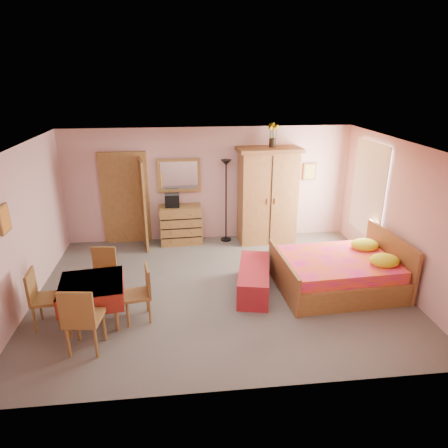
{
  "coord_description": "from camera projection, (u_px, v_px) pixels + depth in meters",
  "views": [
    {
      "loc": [
        -0.65,
        -6.37,
        3.67
      ],
      "look_at": [
        0.1,
        0.3,
        1.15
      ],
      "focal_mm": 32.0,
      "sensor_mm": 36.0,
      "label": 1
    }
  ],
  "objects": [
    {
      "name": "floor",
      "position": [
        220.0,
        289.0,
        7.28
      ],
      "size": [
        6.5,
        6.5,
        0.0
      ],
      "primitive_type": "plane",
      "color": "#635F58",
      "rests_on": "ground"
    },
    {
      "name": "ceiling",
      "position": [
        220.0,
        146.0,
        6.37
      ],
      "size": [
        6.5,
        6.5,
        0.0
      ],
      "primitive_type": "plane",
      "rotation": [
        3.14,
        0.0,
        0.0
      ],
      "color": "brown",
      "rests_on": "wall_back"
    },
    {
      "name": "wall_back",
      "position": [
        209.0,
        185.0,
        9.15
      ],
      "size": [
        6.5,
        0.1,
        2.6
      ],
      "primitive_type": "cube",
      "color": "#D29B98",
      "rests_on": "floor"
    },
    {
      "name": "wall_front",
      "position": [
        243.0,
        299.0,
        4.5
      ],
      "size": [
        6.5,
        0.1,
        2.6
      ],
      "primitive_type": "cube",
      "color": "#D29B98",
      "rests_on": "floor"
    },
    {
      "name": "wall_left",
      "position": [
        22.0,
        230.0,
        6.49
      ],
      "size": [
        0.1,
        5.0,
        2.6
      ],
      "primitive_type": "cube",
      "color": "#D29B98",
      "rests_on": "floor"
    },
    {
      "name": "wall_right",
      "position": [
        400.0,
        215.0,
        7.16
      ],
      "size": [
        0.1,
        5.0,
        2.6
      ],
      "primitive_type": "cube",
      "color": "#D29B98",
      "rests_on": "floor"
    },
    {
      "name": "doorway",
      "position": [
        126.0,
        199.0,
        9.02
      ],
      "size": [
        1.06,
        0.12,
        2.15
      ],
      "primitive_type": "cube",
      "color": "#9E6B35",
      "rests_on": "floor"
    },
    {
      "name": "window",
      "position": [
        369.0,
        189.0,
        8.22
      ],
      "size": [
        0.08,
        1.4,
        1.95
      ],
      "primitive_type": "cube",
      "color": "white",
      "rests_on": "wall_right"
    },
    {
      "name": "picture_left",
      "position": [
        4.0,
        219.0,
        5.79
      ],
      "size": [
        0.04,
        0.32,
        0.42
      ],
      "primitive_type": "cube",
      "color": "orange",
      "rests_on": "wall_left"
    },
    {
      "name": "picture_back",
      "position": [
        310.0,
        172.0,
        9.28
      ],
      "size": [
        0.3,
        0.04,
        0.4
      ],
      "primitive_type": "cube",
      "color": "#D8BF59",
      "rests_on": "wall_back"
    },
    {
      "name": "chest_of_drawers",
      "position": [
        181.0,
        225.0,
        9.13
      ],
      "size": [
        0.96,
        0.51,
        0.89
      ],
      "primitive_type": "cube",
      "rotation": [
        0.0,
        0.0,
        0.04
      ],
      "color": "olive",
      "rests_on": "floor"
    },
    {
      "name": "wall_mirror",
      "position": [
        179.0,
        175.0,
        8.94
      ],
      "size": [
        0.96,
        0.05,
        0.76
      ],
      "primitive_type": "cube",
      "rotation": [
        0.0,
        0.0,
        0.0
      ],
      "color": "silver",
      "rests_on": "wall_back"
    },
    {
      "name": "stereo",
      "position": [
        172.0,
        201.0,
        8.9
      ],
      "size": [
        0.32,
        0.24,
        0.29
      ],
      "primitive_type": "cube",
      "rotation": [
        0.0,
        0.0,
        -0.02
      ],
      "color": "black",
      "rests_on": "chest_of_drawers"
    },
    {
      "name": "floor_lamp",
      "position": [
        226.0,
        201.0,
        9.1
      ],
      "size": [
        0.28,
        0.28,
        1.91
      ],
      "primitive_type": "cube",
      "rotation": [
        0.0,
        0.0,
        -0.15
      ],
      "color": "black",
      "rests_on": "floor"
    },
    {
      "name": "wardrobe",
      "position": [
        267.0,
        196.0,
        9.05
      ],
      "size": [
        1.43,
        0.8,
        2.18
      ],
      "primitive_type": "cube",
      "rotation": [
        0.0,
        0.0,
        0.06
      ],
      "color": "#A36A37",
      "rests_on": "floor"
    },
    {
      "name": "sunflower_vase",
      "position": [
        273.0,
        135.0,
        8.64
      ],
      "size": [
        0.22,
        0.22,
        0.53
      ],
      "primitive_type": "cube",
      "rotation": [
        0.0,
        0.0,
        -0.04
      ],
      "color": "yellow",
      "rests_on": "wardrobe"
    },
    {
      "name": "bed",
      "position": [
        337.0,
        264.0,
        7.15
      ],
      "size": [
        2.21,
        1.78,
        0.98
      ],
      "primitive_type": "cube",
      "rotation": [
        0.0,
        0.0,
        0.06
      ],
      "color": "#E9167F",
      "rests_on": "floor"
    },
    {
      "name": "bench",
      "position": [
        254.0,
        279.0,
        7.14
      ],
      "size": [
        0.81,
        1.49,
        0.47
      ],
      "primitive_type": "cube",
      "rotation": [
        0.0,
        0.0,
        -0.21
      ],
      "color": "maroon",
      "rests_on": "floor"
    },
    {
      "name": "dining_table",
      "position": [
        93.0,
        302.0,
        6.22
      ],
      "size": [
        1.06,
        1.06,
        0.69
      ],
      "primitive_type": "cube",
      "rotation": [
        0.0,
        0.0,
        0.13
      ],
      "color": "maroon",
      "rests_on": "floor"
    },
    {
      "name": "chair_south",
      "position": [
        84.0,
        317.0,
        5.52
      ],
      "size": [
        0.52,
        0.52,
        1.03
      ],
      "primitive_type": "cube",
      "rotation": [
        0.0,
        0.0,
        -0.13
      ],
      "color": "olive",
      "rests_on": "floor"
    },
    {
      "name": "chair_north",
      "position": [
        103.0,
        276.0,
        6.8
      ],
      "size": [
        0.45,
        0.45,
        0.91
      ],
      "primitive_type": "cube",
      "rotation": [
        0.0,
        0.0,
        3.03
      ],
      "color": "#956132",
      "rests_on": "floor"
    },
    {
      "name": "chair_west",
      "position": [
        47.0,
        298.0,
        6.09
      ],
      "size": [
        0.45,
        0.45,
        0.94
      ],
      "primitive_type": "cube",
      "rotation": [
        0.0,
        0.0,
        -1.5
      ],
      "color": "olive",
      "rests_on": "floor"
    },
    {
      "name": "chair_east",
      "position": [
        137.0,
        294.0,
        6.23
      ],
      "size": [
        0.48,
        0.48,
        0.9
      ],
      "primitive_type": "cube",
      "rotation": [
        0.0,
        0.0,
        1.76
      ],
      "color": "olive",
      "rests_on": "floor"
    }
  ]
}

